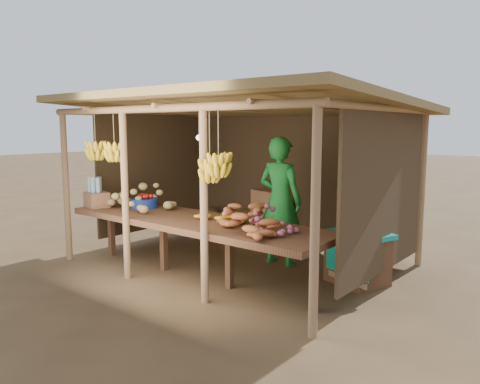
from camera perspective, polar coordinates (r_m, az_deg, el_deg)
The scene contains 13 objects.
ground at distance 6.99m, azimuth 0.00°, elevation -8.55°, with size 60.00×60.00×0.00m, color brown.
stall_structure at distance 6.65m, azimuth -0.88°, elevation 7.23°, with size 4.70×3.50×2.43m.
counter at distance 6.12m, azimuth -5.61°, elevation -3.84°, with size 3.90×1.05×0.80m.
potato_heap at distance 6.99m, azimuth -12.52°, elevation -0.47°, with size 1.11×0.67×0.37m, color tan, non-canonical shape.
sweet_potato_heap at distance 5.31m, azimuth -0.00°, elevation -2.98°, with size 1.01×0.61×0.36m, color #AA562B, non-canonical shape.
onion_heap at distance 5.37m, azimuth 3.28°, elevation -2.91°, with size 0.69×0.42×0.35m, color #BA5A73, non-canonical shape.
banana_pile at distance 5.89m, azimuth -2.30°, elevation -1.94°, with size 0.62×0.37×0.35m, color yellow, non-canonical shape.
tomato_basin at distance 7.06m, azimuth -11.57°, elevation -1.20°, with size 0.39×0.39×0.21m.
bottle_box at distance 7.27m, azimuth -17.07°, elevation -0.42°, with size 0.41×0.36×0.45m.
vendor at distance 6.75m, azimuth 4.91°, elevation -1.11°, with size 0.68×0.44×1.85m, color #1B7C2D.
tarp_crate at distance 6.18m, azimuth 14.12°, elevation -7.58°, with size 0.90×0.84×0.87m.
carton_stack at distance 8.11m, azimuth 2.66°, elevation -3.34°, with size 1.29×0.58×0.91m.
burlap_sacks at distance 8.63m, azimuth -2.47°, elevation -3.59°, with size 0.85×0.45×0.60m.
Camera 1 is at (4.21, -5.22, 1.98)m, focal length 35.00 mm.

